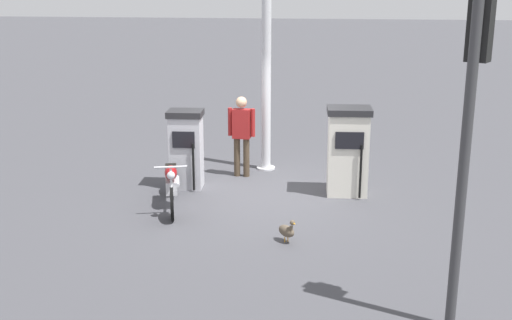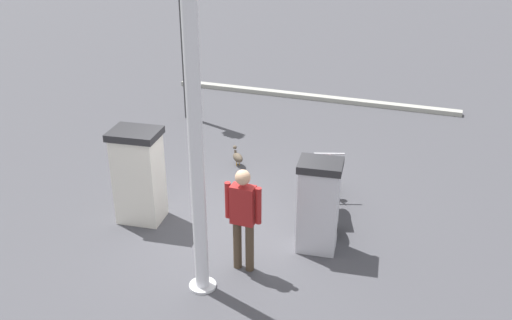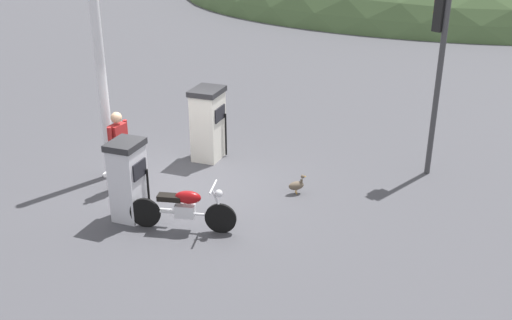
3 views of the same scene
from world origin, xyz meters
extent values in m
plane|color=#424247|center=(0.00, 0.00, 0.00)|extent=(120.00, 120.00, 0.00)
cube|color=silver|center=(-0.31, -1.57, 0.72)|extent=(0.54, 0.64, 1.43)
cube|color=black|center=(-0.05, -1.55, 1.03)|extent=(0.06, 0.43, 0.32)
cube|color=#262628|center=(-0.31, -1.57, 1.49)|extent=(0.59, 0.71, 0.12)
cylinder|color=black|center=(-0.03, -1.36, 0.50)|extent=(0.05, 0.05, 0.93)
cube|color=silver|center=(-0.31, 1.57, 0.78)|extent=(0.63, 0.78, 1.57)
cube|color=black|center=(-0.01, 1.59, 1.13)|extent=(0.06, 0.52, 0.32)
cube|color=#262628|center=(-0.31, 1.57, 1.63)|extent=(0.69, 0.86, 0.12)
cylinder|color=black|center=(0.01, 1.81, 0.55)|extent=(0.05, 0.05, 1.02)
cylinder|color=black|center=(1.51, -1.39, 0.29)|extent=(0.57, 0.21, 0.58)
cylinder|color=black|center=(0.15, -1.77, 0.29)|extent=(0.57, 0.21, 0.58)
cube|color=silver|center=(0.88, -1.56, 0.39)|extent=(0.40, 0.29, 0.24)
cylinder|color=silver|center=(0.83, -1.58, 0.34)|extent=(1.03, 0.33, 0.05)
ellipsoid|color=maroon|center=(0.95, -1.55, 0.67)|extent=(0.52, 0.34, 0.24)
cube|color=black|center=(0.62, -1.64, 0.64)|extent=(0.48, 0.31, 0.10)
cylinder|color=silver|center=(1.47, -1.40, 0.59)|extent=(0.26, 0.11, 0.57)
cylinder|color=silver|center=(1.40, -1.42, 0.91)|extent=(0.18, 0.55, 0.04)
sphere|color=silver|center=(1.49, -1.39, 0.79)|extent=(0.17, 0.17, 0.14)
cylinder|color=silver|center=(0.31, -1.60, 0.31)|extent=(0.55, 0.21, 0.07)
cylinder|color=#473828|center=(-1.20, -0.71, 0.41)|extent=(0.14, 0.14, 0.82)
cylinder|color=#473828|center=(-1.19, -0.51, 0.41)|extent=(0.14, 0.14, 0.82)
cube|color=maroon|center=(-1.19, -0.61, 1.12)|extent=(0.22, 0.37, 0.61)
cylinder|color=maroon|center=(-1.21, -0.85, 1.15)|extent=(0.10, 0.10, 0.58)
cylinder|color=maroon|center=(-1.18, -0.37, 1.15)|extent=(0.10, 0.10, 0.58)
sphere|color=tan|center=(-1.19, -0.61, 1.57)|extent=(0.24, 0.24, 0.23)
ellipsoid|color=brown|center=(2.22, 0.63, 0.18)|extent=(0.35, 0.35, 0.18)
cylinder|color=brown|center=(2.30, 0.71, 0.24)|extent=(0.07, 0.07, 0.13)
sphere|color=brown|center=(2.31, 0.73, 0.37)|extent=(0.12, 0.12, 0.08)
cone|color=orange|center=(2.35, 0.77, 0.36)|extent=(0.06, 0.06, 0.04)
cone|color=brown|center=(2.11, 0.53, 0.21)|extent=(0.09, 0.09, 0.06)
cylinder|color=orange|center=(2.19, 0.66, 0.05)|extent=(0.02, 0.02, 0.09)
cylinder|color=orange|center=(2.24, 0.61, 0.05)|extent=(0.02, 0.02, 0.09)
cylinder|color=#38383A|center=(4.52, 2.78, 1.92)|extent=(0.16, 0.16, 3.84)
cube|color=black|center=(4.39, 2.84, 3.48)|extent=(0.29, 0.31, 0.72)
sphere|color=red|center=(4.30, 2.89, 3.70)|extent=(0.20, 0.20, 0.15)
sphere|color=orange|center=(4.30, 2.89, 3.48)|extent=(0.20, 0.20, 0.15)
sphere|color=green|center=(4.30, 2.89, 3.26)|extent=(0.20, 0.20, 0.15)
cylinder|color=silver|center=(-1.80, -0.17, 2.14)|extent=(0.20, 0.20, 4.28)
cylinder|color=silver|center=(-1.80, -0.17, 0.02)|extent=(0.40, 0.40, 0.04)
camera|label=1|loc=(11.58, 1.41, 3.95)|focal=45.15mm
camera|label=2|loc=(-8.05, -2.90, 5.28)|focal=39.96mm
camera|label=3|loc=(5.90, -9.68, 5.50)|focal=41.53mm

